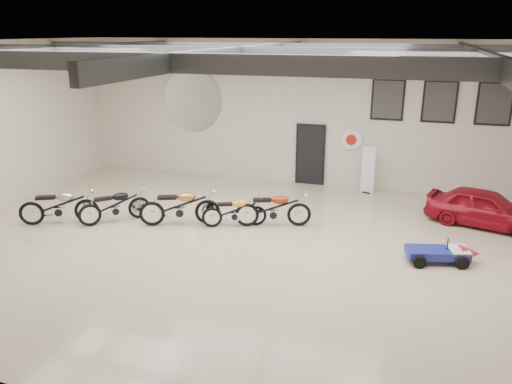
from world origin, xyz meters
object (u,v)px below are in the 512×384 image
(motorcycle_black, at_px, (114,205))
(vintage_car, at_px, (485,208))
(motorcycle_red, at_px, (273,208))
(banner_stand, at_px, (368,169))
(motorcycle_yellow, at_px, (234,211))
(go_kart, at_px, (444,250))
(motorcycle_gold, at_px, (180,206))
(motorcycle_silver, at_px, (59,205))

(motorcycle_black, bearing_deg, vintage_car, -28.11)
(motorcycle_red, bearing_deg, banner_stand, 41.25)
(motorcycle_yellow, distance_m, go_kart, 5.55)
(banner_stand, height_order, motorcycle_gold, banner_stand)
(motorcycle_red, xyz_separation_m, go_kart, (4.48, -0.99, -0.23))
(banner_stand, bearing_deg, motorcycle_silver, -132.63)
(motorcycle_yellow, height_order, vintage_car, vintage_car)
(motorcycle_gold, bearing_deg, motorcycle_yellow, -9.73)
(motorcycle_silver, height_order, vintage_car, motorcycle_silver)
(banner_stand, bearing_deg, motorcycle_gold, -123.20)
(motorcycle_black, distance_m, go_kart, 8.88)
(motorcycle_red, bearing_deg, motorcycle_black, 174.48)
(motorcycle_black, relative_size, motorcycle_yellow, 1.12)
(go_kart, bearing_deg, banner_stand, 100.32)
(banner_stand, bearing_deg, motorcycle_yellow, -114.75)
(motorcycle_silver, height_order, motorcycle_black, motorcycle_silver)
(motorcycle_red, distance_m, go_kart, 4.59)
(motorcycle_silver, xyz_separation_m, go_kart, (10.30, 0.67, -0.24))
(motorcycle_gold, height_order, vintage_car, motorcycle_gold)
(banner_stand, xyz_separation_m, motorcycle_gold, (-4.74, -4.59, -0.27))
(motorcycle_silver, bearing_deg, motorcycle_black, -3.45)
(motorcycle_gold, bearing_deg, motorcycle_black, 167.70)
(motorcycle_gold, bearing_deg, motorcycle_red, -7.80)
(motorcycle_black, relative_size, motorcycle_gold, 0.90)
(banner_stand, relative_size, vintage_car, 0.54)
(motorcycle_gold, bearing_deg, go_kart, -25.71)
(banner_stand, bearing_deg, motorcycle_red, -106.88)
(motorcycle_black, bearing_deg, go_kart, -43.78)
(motorcycle_red, relative_size, vintage_car, 0.67)
(motorcycle_yellow, xyz_separation_m, motorcycle_red, (1.03, 0.34, 0.08))
(banner_stand, distance_m, motorcycle_red, 4.48)
(banner_stand, distance_m, motorcycle_silver, 9.76)
(go_kart, distance_m, vintage_car, 3.06)
(banner_stand, relative_size, go_kart, 0.97)
(vintage_car, bearing_deg, motorcycle_silver, 121.95)
(motorcycle_gold, distance_m, motorcycle_yellow, 1.55)
(banner_stand, distance_m, go_kart, 5.41)
(motorcycle_black, bearing_deg, banner_stand, -7.41)
(banner_stand, xyz_separation_m, motorcycle_black, (-6.61, -4.95, -0.33))
(motorcycle_silver, distance_m, vintage_car, 11.98)
(motorcycle_black, relative_size, motorcycle_red, 0.96)
(banner_stand, relative_size, motorcycle_silver, 0.79)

